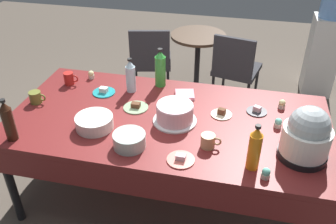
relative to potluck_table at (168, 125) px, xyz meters
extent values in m
plane|color=brown|center=(0.00, 0.00, -0.69)|extent=(9.00, 9.00, 0.00)
cube|color=maroon|center=(0.00, 0.00, 0.04)|extent=(2.20, 1.10, 0.04)
cylinder|color=black|center=(-1.02, -0.47, -0.33)|extent=(0.06, 0.06, 0.71)
cylinder|color=black|center=(-1.02, 0.47, -0.33)|extent=(0.06, 0.06, 0.71)
cylinder|color=black|center=(1.02, 0.47, -0.33)|extent=(0.06, 0.06, 0.71)
cube|color=maroon|center=(0.00, -0.55, -0.07)|extent=(2.20, 0.01, 0.18)
cube|color=maroon|center=(0.00, 0.55, -0.07)|extent=(2.20, 0.01, 0.18)
cylinder|color=silver|center=(0.05, -0.03, 0.07)|extent=(0.30, 0.30, 0.01)
cylinder|color=beige|center=(0.05, -0.03, 0.13)|extent=(0.25, 0.25, 0.12)
cylinder|color=silver|center=(0.05, -0.03, 0.19)|extent=(0.24, 0.24, 0.01)
cylinder|color=black|center=(0.87, -0.22, 0.08)|extent=(0.29, 0.29, 0.04)
cylinder|color=white|center=(0.87, -0.22, 0.18)|extent=(0.28, 0.28, 0.16)
sphere|color=#B2BCC1|center=(0.87, -0.22, 0.28)|extent=(0.24, 0.24, 0.24)
cylinder|color=#B2C6BC|center=(-0.16, -0.36, 0.11)|extent=(0.20, 0.20, 0.09)
cylinder|color=silver|center=(-0.45, -0.22, 0.10)|extent=(0.25, 0.25, 0.08)
cylinder|color=#2D2D33|center=(0.60, 0.22, 0.07)|extent=(0.15, 0.15, 0.01)
cube|color=beige|center=(0.60, 0.22, 0.09)|extent=(0.06, 0.05, 0.04)
cylinder|color=#E07266|center=(0.17, -0.42, 0.07)|extent=(0.17, 0.17, 0.01)
cube|color=beige|center=(0.17, -0.42, 0.09)|extent=(0.06, 0.04, 0.03)
cylinder|color=beige|center=(0.36, 0.12, 0.07)|extent=(0.15, 0.15, 0.01)
cube|color=brown|center=(0.36, 0.12, 0.09)|extent=(0.06, 0.05, 0.04)
cylinder|color=#8CA87F|center=(-0.26, 0.08, 0.07)|extent=(0.18, 0.18, 0.01)
cube|color=brown|center=(-0.26, 0.08, 0.09)|extent=(0.06, 0.05, 0.03)
cylinder|color=teal|center=(-0.56, 0.23, 0.07)|extent=(0.17, 0.17, 0.01)
cube|color=white|center=(-0.56, 0.23, 0.09)|extent=(0.06, 0.05, 0.04)
cylinder|color=beige|center=(0.66, -0.46, 0.08)|extent=(0.05, 0.05, 0.03)
sphere|color=#6BC6B2|center=(0.66, -0.46, 0.11)|extent=(0.05, 0.05, 0.05)
cylinder|color=beige|center=(0.92, 0.20, 0.08)|extent=(0.05, 0.05, 0.03)
sphere|color=pink|center=(0.92, 0.20, 0.11)|extent=(0.05, 0.05, 0.05)
cylinder|color=beige|center=(-0.75, 0.43, 0.08)|extent=(0.05, 0.05, 0.03)
sphere|color=beige|center=(-0.75, 0.43, 0.11)|extent=(0.05, 0.05, 0.05)
cylinder|color=beige|center=(0.77, 0.31, 0.08)|extent=(0.05, 0.05, 0.03)
sphere|color=beige|center=(0.77, 0.31, 0.11)|extent=(0.05, 0.05, 0.05)
cylinder|color=beige|center=(0.74, 0.06, 0.08)|extent=(0.05, 0.05, 0.03)
sphere|color=#6BC6B2|center=(0.74, 0.06, 0.11)|extent=(0.05, 0.05, 0.05)
cylinder|color=green|center=(-0.16, 0.45, 0.18)|extent=(0.08, 0.08, 0.24)
cone|color=green|center=(-0.16, 0.45, 0.33)|extent=(0.08, 0.08, 0.05)
cylinder|color=black|center=(-0.16, 0.45, 0.37)|extent=(0.04, 0.04, 0.02)
cylinder|color=#33190F|center=(-0.91, -0.45, 0.17)|extent=(0.07, 0.07, 0.22)
cone|color=#33190F|center=(-0.91, -0.45, 0.31)|extent=(0.06, 0.06, 0.05)
cylinder|color=black|center=(-0.91, -0.45, 0.34)|extent=(0.03, 0.03, 0.02)
cylinder|color=orange|center=(0.58, -0.38, 0.18)|extent=(0.07, 0.07, 0.23)
cone|color=orange|center=(0.58, -0.38, 0.31)|extent=(0.07, 0.07, 0.05)
cylinder|color=black|center=(0.58, -0.38, 0.35)|extent=(0.03, 0.03, 0.02)
cylinder|color=silver|center=(-0.36, 0.31, 0.17)|extent=(0.07, 0.07, 0.21)
cone|color=silver|center=(-0.36, 0.31, 0.29)|extent=(0.07, 0.07, 0.05)
cylinder|color=black|center=(-0.36, 0.31, 0.33)|extent=(0.03, 0.03, 0.02)
cylinder|color=#B2231E|center=(-0.88, 0.30, 0.11)|extent=(0.08, 0.08, 0.10)
torus|color=#B2231E|center=(-0.83, 0.30, 0.12)|extent=(0.06, 0.01, 0.06)
cylinder|color=tan|center=(0.31, -0.25, 0.11)|extent=(0.09, 0.09, 0.09)
torus|color=tan|center=(0.36, -0.25, 0.11)|extent=(0.06, 0.01, 0.06)
cylinder|color=olive|center=(-0.99, -0.02, 0.11)|extent=(0.09, 0.09, 0.09)
torus|color=olive|center=(-0.94, -0.02, 0.11)|extent=(0.06, 0.01, 0.06)
cube|color=pink|center=(0.06, 0.32, 0.07)|extent=(0.17, 0.17, 0.02)
cube|color=#333338|center=(-0.55, 1.54, -0.26)|extent=(0.53, 0.53, 0.05)
cube|color=#333338|center=(-0.50, 1.34, -0.04)|extent=(0.42, 0.13, 0.40)
cylinder|color=black|center=(-0.41, 1.77, -0.49)|extent=(0.04, 0.04, 0.40)
cylinder|color=black|center=(-0.78, 1.68, -0.49)|extent=(0.04, 0.04, 0.40)
cylinder|color=black|center=(-0.32, 1.40, -0.49)|extent=(0.04, 0.04, 0.40)
cylinder|color=black|center=(-0.69, 1.31, -0.49)|extent=(0.04, 0.04, 0.40)
cube|color=#333338|center=(0.40, 1.54, -0.26)|extent=(0.53, 0.53, 0.05)
cube|color=#333338|center=(0.36, 1.34, -0.04)|extent=(0.42, 0.13, 0.40)
cylinder|color=black|center=(0.63, 1.68, -0.49)|extent=(0.04, 0.04, 0.40)
cylinder|color=black|center=(0.26, 1.77, -0.49)|extent=(0.04, 0.04, 0.40)
cylinder|color=black|center=(0.54, 1.31, -0.49)|extent=(0.04, 0.04, 0.40)
cylinder|color=black|center=(0.17, 1.40, -0.49)|extent=(0.04, 0.04, 0.40)
cylinder|color=#473323|center=(-0.05, 1.69, 0.02)|extent=(0.60, 0.60, 0.03)
cylinder|color=black|center=(-0.05, 1.69, -0.33)|extent=(0.06, 0.06, 0.67)
cylinder|color=black|center=(-0.05, 1.69, -0.68)|extent=(0.44, 0.44, 0.02)
cube|color=silver|center=(1.31, 2.03, -0.24)|extent=(0.32, 0.32, 0.90)
cylinder|color=#6699D8|center=(1.31, 2.03, 0.38)|extent=(0.28, 0.28, 0.34)
camera|label=1|loc=(0.47, -2.03, 1.47)|focal=38.88mm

